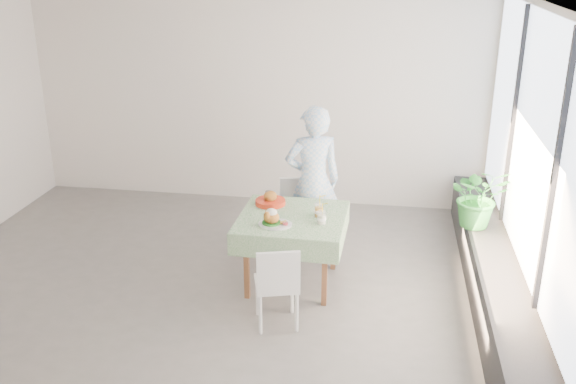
% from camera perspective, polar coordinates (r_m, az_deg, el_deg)
% --- Properties ---
extents(floor, '(6.00, 6.00, 0.00)m').
position_cam_1_polar(floor, '(6.67, -7.09, -8.23)').
color(floor, '#5E5B59').
rests_on(floor, ground).
extents(ceiling, '(6.00, 6.00, 0.00)m').
position_cam_1_polar(ceiling, '(5.86, -8.34, 16.48)').
color(ceiling, white).
rests_on(ceiling, ground).
extents(wall_back, '(6.00, 0.02, 2.80)m').
position_cam_1_polar(wall_back, '(8.46, -2.85, 8.35)').
color(wall_back, white).
rests_on(wall_back, ground).
extents(wall_front, '(6.00, 0.02, 2.80)m').
position_cam_1_polar(wall_front, '(3.98, -17.93, -7.54)').
color(wall_front, white).
rests_on(wall_front, ground).
extents(wall_right, '(0.02, 5.00, 2.80)m').
position_cam_1_polar(wall_right, '(6.01, 20.94, 1.75)').
color(wall_right, white).
rests_on(wall_right, ground).
extents(window_pane, '(0.01, 4.80, 2.18)m').
position_cam_1_polar(window_pane, '(5.93, 20.96, 4.05)').
color(window_pane, '#D1E0F9').
rests_on(window_pane, ground).
extents(window_ledge, '(0.40, 4.80, 0.50)m').
position_cam_1_polar(window_ledge, '(6.41, 17.86, -7.88)').
color(window_ledge, black).
rests_on(window_ledge, ground).
extents(cafe_table, '(1.06, 1.06, 0.74)m').
position_cam_1_polar(cafe_table, '(6.47, 0.37, -4.46)').
color(cafe_table, brown).
rests_on(cafe_table, ground).
extents(chair_far, '(0.47, 0.47, 0.82)m').
position_cam_1_polar(chair_far, '(7.23, 0.90, -3.42)').
color(chair_far, white).
rests_on(chair_far, ground).
extents(chair_near, '(0.47, 0.47, 0.80)m').
position_cam_1_polar(chair_near, '(5.88, -1.00, -9.57)').
color(chair_near, white).
rests_on(chair_near, ground).
extents(diner, '(0.72, 0.59, 1.69)m').
position_cam_1_polar(diner, '(7.00, 2.23, 0.95)').
color(diner, '#98C8F4').
rests_on(diner, ground).
extents(main_dish, '(0.33, 0.33, 0.17)m').
position_cam_1_polar(main_dish, '(6.13, -1.32, -2.49)').
color(main_dish, white).
rests_on(main_dish, cafe_table).
extents(juice_cup_orange, '(0.10, 0.10, 0.27)m').
position_cam_1_polar(juice_cup_orange, '(6.33, 2.77, -1.68)').
color(juice_cup_orange, white).
rests_on(juice_cup_orange, cafe_table).
extents(juice_cup_lemonade, '(0.09, 0.09, 0.25)m').
position_cam_1_polar(juice_cup_lemonade, '(6.17, 3.01, -2.32)').
color(juice_cup_lemonade, white).
rests_on(juice_cup_lemonade, cafe_table).
extents(second_dish, '(0.31, 0.31, 0.15)m').
position_cam_1_polar(second_dish, '(6.63, -1.58, -0.75)').
color(second_dish, red).
rests_on(second_dish, cafe_table).
extents(potted_plant, '(0.64, 0.57, 0.66)m').
position_cam_1_polar(potted_plant, '(6.90, 16.61, -0.37)').
color(potted_plant, '#297D2E').
rests_on(potted_plant, window_ledge).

